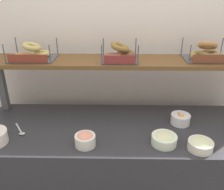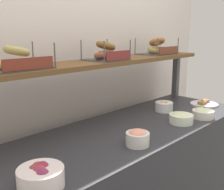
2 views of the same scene
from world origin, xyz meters
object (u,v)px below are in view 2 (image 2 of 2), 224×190
object	(u,v)px
bowl_potato_salad	(203,113)
bowl_beet_salad	(41,176)
bowl_scallion_spread	(181,118)
serving_spoon_near_plate	(51,164)
serving_plate_white	(204,104)
bagel_basket_everything	(157,49)
bagel_basket_sesame	(17,61)
bowl_lox_spread	(138,137)
bagel_basket_cinnamon_raisin	(106,53)
bowl_fruit_salad	(164,106)

from	to	relation	value
bowl_potato_salad	bowl_beet_salad	world-z (taller)	bowl_beet_salad
bowl_scallion_spread	serving_spoon_near_plate	xyz separation A→B (m)	(-0.99, 0.12, -0.03)
bowl_scallion_spread	serving_plate_white	bearing A→B (deg)	10.96
bagel_basket_everything	bowl_scallion_spread	bearing A→B (deg)	-126.83
bowl_scallion_spread	serving_plate_white	world-z (taller)	bowl_scallion_spread
bowl_scallion_spread	bagel_basket_sesame	size ratio (longest dim) A/B	0.50
bowl_potato_salad	bagel_basket_sesame	world-z (taller)	bagel_basket_sesame
bowl_scallion_spread	serving_plate_white	xyz separation A→B (m)	(0.57, 0.11, -0.03)
serving_plate_white	serving_spoon_near_plate	xyz separation A→B (m)	(-1.56, 0.01, -0.00)
bowl_lox_spread	bagel_basket_cinnamon_raisin	size ratio (longest dim) A/B	0.51
bowl_beet_salad	bagel_basket_cinnamon_raisin	xyz separation A→B (m)	(0.83, 0.46, 0.43)
bowl_scallion_spread	serving_plate_white	distance (m)	0.58
bowl_scallion_spread	serving_plate_white	size ratio (longest dim) A/B	0.71
bowl_lox_spread	serving_plate_white	distance (m)	1.09
bowl_scallion_spread	bagel_basket_everything	world-z (taller)	bagel_basket_everything
bowl_scallion_spread	bagel_basket_everything	bearing A→B (deg)	53.17
bowl_fruit_salad	bagel_basket_sesame	distance (m)	1.21
serving_plate_white	bagel_basket_sesame	xyz separation A→B (m)	(-1.52, 0.35, 0.46)
bagel_basket_sesame	bagel_basket_cinnamon_raisin	world-z (taller)	same
bowl_potato_salad	bagel_basket_everything	size ratio (longest dim) A/B	0.49
serving_spoon_near_plate	bowl_beet_salad	bearing A→B (deg)	-135.86
bagel_basket_cinnamon_raisin	bagel_basket_everything	world-z (taller)	bagel_basket_everything
serving_spoon_near_plate	bagel_basket_cinnamon_raisin	bearing A→B (deg)	25.21
bowl_beet_salad	bagel_basket_everything	bearing A→B (deg)	18.22
bowl_lox_spread	bowl_beet_salad	size ratio (longest dim) A/B	0.69
bowl_lox_spread	bagel_basket_everything	size ratio (longest dim) A/B	0.42
bowl_beet_salad	bagel_basket_sesame	distance (m)	0.66
bowl_lox_spread	bowl_scallion_spread	xyz separation A→B (m)	(0.51, 0.03, -0.01)
bagel_basket_sesame	bagel_basket_cinnamon_raisin	bearing A→B (deg)	-0.93
serving_spoon_near_plate	bagel_basket_cinnamon_raisin	distance (m)	0.91
bowl_fruit_salad	bowl_scallion_spread	distance (m)	0.30
bowl_beet_salad	serving_spoon_near_plate	world-z (taller)	bowl_beet_salad
serving_plate_white	bagel_basket_sesame	distance (m)	1.62
bagel_basket_cinnamon_raisin	serving_plate_white	bearing A→B (deg)	-21.54
bowl_beet_salad	serving_plate_white	world-z (taller)	bowl_beet_salad
serving_spoon_near_plate	serving_plate_white	bearing A→B (deg)	-0.37
bagel_basket_everything	bagel_basket_sesame	bearing A→B (deg)	-179.16
bowl_fruit_salad	bagel_basket_everything	size ratio (longest dim) A/B	0.44
bowl_potato_salad	bagel_basket_sesame	bearing A→B (deg)	156.33
bowl_beet_salad	serving_plate_white	size ratio (longest dim) A/B	0.83
bowl_fruit_salad	serving_plate_white	size ratio (longest dim) A/B	0.60
bagel_basket_sesame	serving_spoon_near_plate	bearing A→B (deg)	-97.09
bowl_potato_salad	bagel_basket_everything	xyz separation A→B (m)	(0.14, 0.53, 0.44)
bowl_scallion_spread	serving_spoon_near_plate	world-z (taller)	bowl_scallion_spread
bowl_potato_salad	serving_spoon_near_plate	size ratio (longest dim) A/B	1.04
bagel_basket_sesame	bagel_basket_cinnamon_raisin	distance (m)	0.66
bagel_basket_cinnamon_raisin	serving_spoon_near_plate	bearing A→B (deg)	-154.79
bowl_lox_spread	bowl_beet_salad	world-z (taller)	bowl_beet_salad
bowl_potato_salad	bagel_basket_everything	distance (m)	0.71
serving_plate_white	bagel_basket_cinnamon_raisin	world-z (taller)	bagel_basket_cinnamon_raisin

